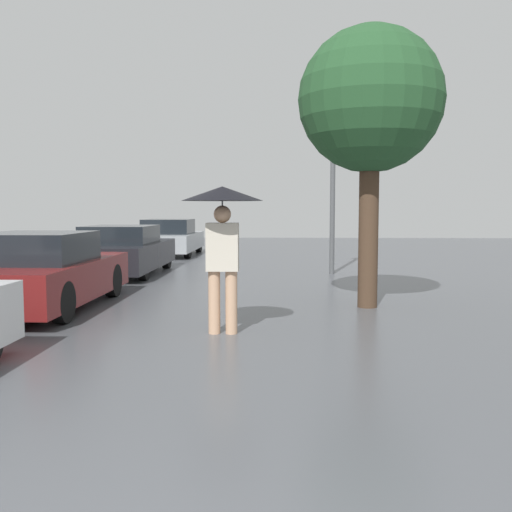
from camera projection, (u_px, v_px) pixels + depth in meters
The scene contains 6 objects.
pedestrian at pixel (222, 219), 7.23m from camera, with size 1.03×1.03×1.89m.
parked_car_second at pixel (41, 273), 9.15m from camera, with size 1.77×3.94×1.23m.
parked_car_third at pixel (123, 251), 14.04m from camera, with size 1.80×4.25×1.20m.
parked_car_farthest at pixel (170, 238), 19.72m from camera, with size 1.82×4.16×1.24m.
tree at pixel (370, 102), 9.05m from camera, with size 2.31×2.31×4.49m.
street_lamp at pixel (333, 137), 13.80m from camera, with size 0.38×0.38×4.88m.
Camera 1 is at (0.57, -1.46, 1.61)m, focal length 40.00 mm.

